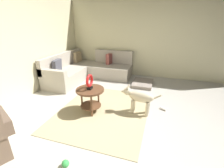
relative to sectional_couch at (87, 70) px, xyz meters
The scene contains 11 objects.
ground_plane 2.85m from the sectional_couch, 134.68° to the right, with size 6.00×6.00×0.10m, color #B7B2A8.
wall_back 2.44m from the sectional_couch, 155.09° to the left, with size 6.00×0.12×2.70m, color beige.
wall_right 2.47m from the sectional_couch, 64.81° to the right, with size 0.12×6.00×2.70m, color beige.
area_rug 2.28m from the sectional_couch, 144.49° to the right, with size 2.30×1.90×0.01m, color tan.
sectional_couch is the anchor object (origin of this frame).
side_table 2.20m from the sectional_couch, 151.45° to the right, with size 0.60×0.60×0.54m.
torus_sculpture 2.24m from the sectional_couch, 151.45° to the right, with size 0.28×0.08×0.33m.
dog_bed_mat 1.95m from the sectional_couch, 90.36° to the right, with size 0.80×0.60×0.09m, color gray.
dog 2.65m from the sectional_couch, 129.19° to the right, with size 0.26×0.85×0.63m.
dog_toy_ball 3.62m from the sectional_couch, 158.54° to the right, with size 0.10×0.10×0.10m, color green.
dog_toy_rope 2.94m from the sectional_couch, 118.16° to the right, with size 0.05×0.05×0.15m, color silver.
Camera 1 is at (-2.70, -0.41, 1.90)m, focal length 25.37 mm.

